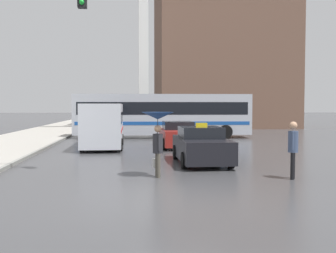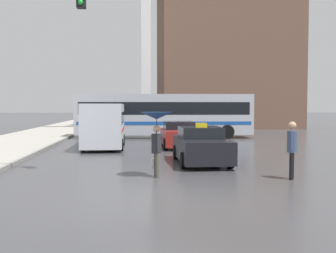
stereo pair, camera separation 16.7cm
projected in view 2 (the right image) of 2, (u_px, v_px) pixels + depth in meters
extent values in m
plane|color=#424244|center=(172.00, 198.00, 9.52)|extent=(300.00, 300.00, 0.00)
cube|color=black|center=(201.00, 149.00, 15.37)|extent=(1.80, 4.10, 0.82)
cube|color=black|center=(200.00, 132.00, 15.54)|extent=(1.58, 1.84, 0.44)
cylinder|color=black|center=(231.00, 160.00, 14.20)|extent=(0.20, 0.60, 0.60)
cylinder|color=black|center=(184.00, 160.00, 14.04)|extent=(0.20, 0.60, 0.60)
cylinder|color=black|center=(216.00, 152.00, 16.72)|extent=(0.20, 0.60, 0.60)
cylinder|color=black|center=(176.00, 152.00, 16.57)|extent=(0.20, 0.60, 0.60)
cube|color=yellow|center=(201.00, 125.00, 15.32)|extent=(0.44, 0.16, 0.16)
cube|color=maroon|center=(179.00, 137.00, 21.46)|extent=(1.80, 4.07, 0.81)
cube|color=black|center=(179.00, 125.00, 21.63)|extent=(1.58, 1.83, 0.43)
cylinder|color=black|center=(199.00, 144.00, 20.29)|extent=(0.20, 0.60, 0.60)
cylinder|color=black|center=(166.00, 144.00, 20.14)|extent=(0.20, 0.60, 0.60)
cylinder|color=black|center=(191.00, 140.00, 22.80)|extent=(0.20, 0.60, 0.60)
cylinder|color=black|center=(162.00, 140.00, 22.64)|extent=(0.20, 0.60, 0.60)
cube|color=silver|center=(104.00, 124.00, 21.18)|extent=(2.02, 5.42, 2.20)
cube|color=black|center=(104.00, 117.00, 21.16)|extent=(2.03, 4.99, 0.57)
cube|color=red|center=(104.00, 129.00, 21.20)|extent=(2.04, 5.20, 0.14)
cylinder|color=black|center=(121.00, 145.00, 19.70)|extent=(0.20, 0.63, 0.63)
cylinder|color=black|center=(83.00, 145.00, 19.53)|extent=(0.20, 0.63, 0.63)
cylinder|color=black|center=(123.00, 139.00, 22.93)|extent=(0.20, 0.63, 0.63)
cylinder|color=black|center=(90.00, 140.00, 22.76)|extent=(0.20, 0.63, 0.63)
cube|color=#B2B7C1|center=(164.00, 114.00, 28.25)|extent=(12.55, 3.05, 2.85)
cube|color=black|center=(164.00, 108.00, 28.23)|extent=(11.93, 3.04, 0.87)
cube|color=#194C9E|center=(164.00, 123.00, 28.28)|extent=(12.18, 3.06, 0.24)
cylinder|color=black|center=(221.00, 130.00, 29.71)|extent=(0.97, 0.32, 0.96)
cylinder|color=black|center=(227.00, 132.00, 27.32)|extent=(0.97, 0.32, 0.96)
cylinder|color=black|center=(109.00, 130.00, 29.32)|extent=(0.97, 0.32, 0.96)
cylinder|color=black|center=(106.00, 132.00, 26.92)|extent=(0.97, 0.32, 0.96)
cylinder|color=#4C473D|center=(157.00, 166.00, 12.18)|extent=(0.13, 0.13, 0.76)
cylinder|color=#4C473D|center=(156.00, 165.00, 12.40)|extent=(0.13, 0.13, 0.76)
cylinder|color=#28282D|center=(156.00, 143.00, 12.26)|extent=(0.36, 0.36, 0.60)
sphere|color=tan|center=(156.00, 129.00, 12.23)|extent=(0.22, 0.22, 0.22)
cylinder|color=#28282D|center=(158.00, 143.00, 12.06)|extent=(0.08, 0.08, 0.51)
cylinder|color=#28282D|center=(155.00, 141.00, 12.45)|extent=(0.08, 0.08, 0.51)
cone|color=navy|center=(156.00, 116.00, 12.21)|extent=(1.01, 1.01, 0.23)
cylinder|color=black|center=(156.00, 126.00, 12.23)|extent=(0.02, 0.02, 0.67)
cube|color=white|center=(153.00, 163.00, 12.55)|extent=(0.12, 0.19, 0.28)
cylinder|color=black|center=(292.00, 165.00, 12.06)|extent=(0.16, 0.16, 0.82)
cylinder|color=black|center=(291.00, 166.00, 11.86)|extent=(0.16, 0.16, 0.82)
cylinder|color=#3D4C6B|center=(292.00, 142.00, 11.92)|extent=(0.41, 0.41, 0.65)
sphere|color=tan|center=(292.00, 126.00, 11.90)|extent=(0.24, 0.24, 0.24)
cylinder|color=#3D4C6B|center=(293.00, 140.00, 12.10)|extent=(0.09, 0.09, 0.55)
cylinder|color=#3D4C6B|center=(291.00, 141.00, 11.75)|extent=(0.09, 0.09, 0.55)
sphere|color=green|center=(81.00, 2.00, 12.19)|extent=(0.16, 0.16, 0.16)
cube|color=brown|center=(225.00, 2.00, 43.44)|extent=(14.31, 11.13, 27.67)
cube|color=white|center=(146.00, 15.00, 36.93)|extent=(0.90, 0.90, 21.70)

